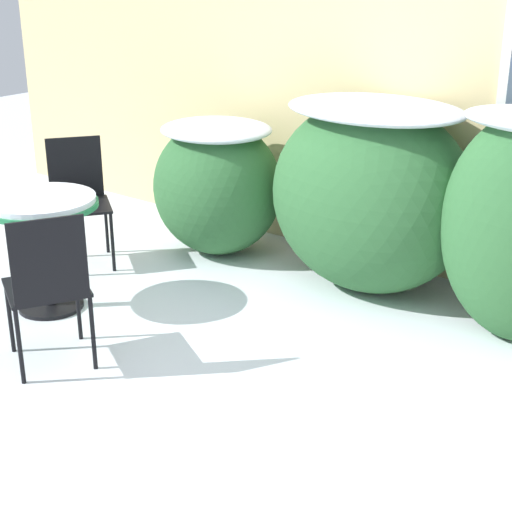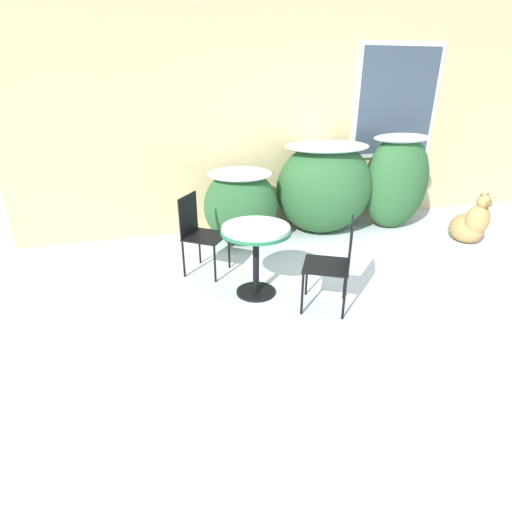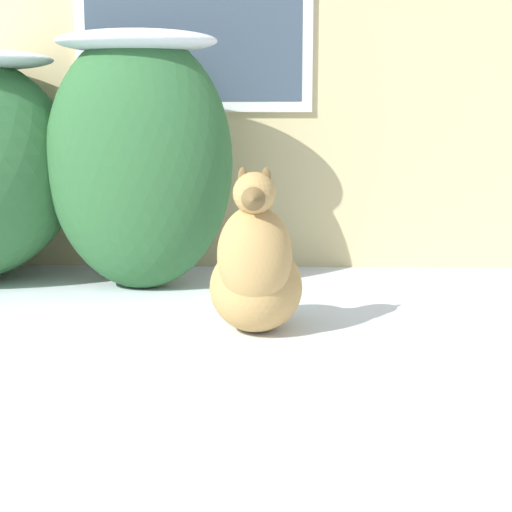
{
  "view_description": "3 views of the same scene",
  "coord_description": "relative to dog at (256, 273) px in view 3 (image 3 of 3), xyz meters",
  "views": [
    {
      "loc": [
        2.42,
        -2.55,
        2.11
      ],
      "look_at": [
        0.0,
        0.6,
        0.55
      ],
      "focal_mm": 55.0,
      "sensor_mm": 36.0,
      "label": 1
    },
    {
      "loc": [
        -2.34,
        -3.24,
        2.03
      ],
      "look_at": [
        -1.34,
        0.22,
        0.42
      ],
      "focal_mm": 28.0,
      "sensor_mm": 36.0,
      "label": 2
    },
    {
      "loc": [
        1.87,
        -2.48,
        0.95
      ],
      "look_at": [
        1.76,
        0.79,
        0.33
      ],
      "focal_mm": 55.0,
      "sensor_mm": 36.0,
      "label": 3
    }
  ],
  "objects": [
    {
      "name": "shrub_right",
      "position": [
        -0.63,
        0.84,
        0.45
      ],
      "size": [
        0.97,
        0.61,
        1.34
      ],
      "color": "#2D6033",
      "rests_on": "ground_plane"
    },
    {
      "name": "dog",
      "position": [
        0.0,
        0.0,
        0.0
      ],
      "size": [
        0.4,
        0.65,
        0.71
      ],
      "rotation": [
        0.0,
        0.0,
        -0.01
      ],
      "color": "tan",
      "rests_on": "ground_plane"
    }
  ]
}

